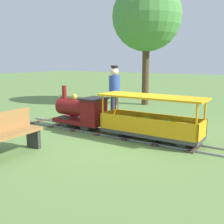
{
  "coord_description": "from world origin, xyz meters",
  "views": [
    {
      "loc": [
        -5.41,
        -3.24,
        1.76
      ],
      "look_at": [
        0.0,
        0.29,
        0.55
      ],
      "focal_mm": 44.46,
      "sensor_mm": 36.0,
      "label": 1
    }
  ],
  "objects_px": {
    "conductor_person": "(114,90)",
    "passenger_car": "(151,122)",
    "locomotive": "(82,111)",
    "park_bench": "(8,134)",
    "oak_tree_far": "(147,17)"
  },
  "relations": [
    {
      "from": "conductor_person",
      "to": "passenger_car",
      "type": "bearing_deg",
      "value": -121.91
    },
    {
      "from": "locomotive",
      "to": "passenger_car",
      "type": "relative_size",
      "value": 0.61
    },
    {
      "from": "conductor_person",
      "to": "locomotive",
      "type": "bearing_deg",
      "value": 159.0
    },
    {
      "from": "park_bench",
      "to": "passenger_car",
      "type": "bearing_deg",
      "value": -38.02
    },
    {
      "from": "passenger_car",
      "to": "locomotive",
      "type": "bearing_deg",
      "value": 90.0
    },
    {
      "from": "passenger_car",
      "to": "conductor_person",
      "type": "xyz_separation_m",
      "value": [
        0.98,
        1.57,
        0.53
      ]
    },
    {
      "from": "oak_tree_far",
      "to": "park_bench",
      "type": "bearing_deg",
      "value": -174.91
    },
    {
      "from": "park_bench",
      "to": "oak_tree_far",
      "type": "height_order",
      "value": "oak_tree_far"
    },
    {
      "from": "oak_tree_far",
      "to": "locomotive",
      "type": "bearing_deg",
      "value": -174.13
    },
    {
      "from": "locomotive",
      "to": "conductor_person",
      "type": "distance_m",
      "value": 1.15
    },
    {
      "from": "park_bench",
      "to": "conductor_person",
      "type": "bearing_deg",
      "value": -4.06
    },
    {
      "from": "park_bench",
      "to": "locomotive",
      "type": "bearing_deg",
      "value": 3.53
    },
    {
      "from": "conductor_person",
      "to": "oak_tree_far",
      "type": "xyz_separation_m",
      "value": [
        3.6,
        0.85,
        2.44
      ]
    },
    {
      "from": "passenger_car",
      "to": "park_bench",
      "type": "height_order",
      "value": "passenger_car"
    },
    {
      "from": "oak_tree_far",
      "to": "conductor_person",
      "type": "bearing_deg",
      "value": -166.78
    }
  ]
}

